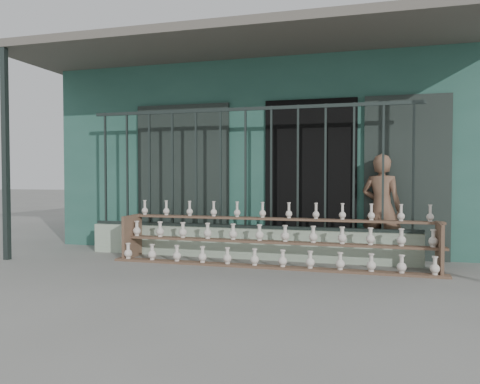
# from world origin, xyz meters

# --- Properties ---
(ground) EXTENTS (60.00, 60.00, 0.00)m
(ground) POSITION_xyz_m (0.00, 0.00, 0.00)
(ground) COLOR slate
(workshop_building) EXTENTS (7.40, 6.60, 3.21)m
(workshop_building) POSITION_xyz_m (0.00, 4.23, 1.62)
(workshop_building) COLOR #29574B
(workshop_building) RESTS_ON ground
(parapet_wall) EXTENTS (5.00, 0.20, 0.45)m
(parapet_wall) POSITION_xyz_m (0.00, 1.30, 0.23)
(parapet_wall) COLOR #A2B79D
(parapet_wall) RESTS_ON ground
(security_fence) EXTENTS (5.00, 0.04, 1.80)m
(security_fence) POSITION_xyz_m (-0.00, 1.30, 1.35)
(security_fence) COLOR #283330
(security_fence) RESTS_ON parapet_wall
(shelf_rack) EXTENTS (4.50, 0.68, 0.85)m
(shelf_rack) POSITION_xyz_m (0.49, 0.89, 0.36)
(shelf_rack) COLOR brown
(shelf_rack) RESTS_ON ground
(elderly_woman) EXTENTS (0.65, 0.53, 1.54)m
(elderly_woman) POSITION_xyz_m (1.95, 1.56, 0.77)
(elderly_woman) COLOR brown
(elderly_woman) RESTS_ON ground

